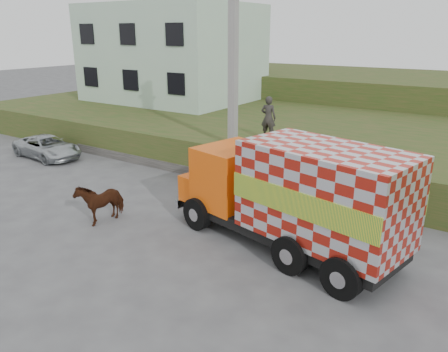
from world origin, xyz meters
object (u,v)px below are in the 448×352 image
Objects in this scene: utility_pole at (233,80)px; cow at (100,201)px; cargo_truck at (294,195)px; suv at (47,147)px; pedestrian at (268,118)px.

cow is at bearing -103.09° from utility_pole.
cargo_truck is 1.93× the size of suv.
cow is 8.69m from suv.
utility_pole is 1.08× the size of cargo_truck.
utility_pole is at bearing 81.48° from cow.
cow reaches higher than suv.
pedestrian is at bearing 66.65° from utility_pole.
cargo_truck is 7.15m from pedestrian.
cargo_truck is 6.32m from cow.
cargo_truck is 4.73× the size of cow.
utility_pole is 6.78m from cargo_truck.
cargo_truck is at bearing 117.20° from pedestrian.
cargo_truck reaches higher than suv.
suv is at bearing -166.58° from utility_pole.
cow is at bearing 67.79° from pedestrian.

